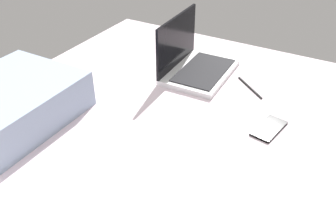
# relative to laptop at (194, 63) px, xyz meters

# --- Properties ---
(bed_mattress) EXTENTS (1.80, 1.40, 0.18)m
(bed_mattress) POSITION_rel_laptop_xyz_m (-0.52, -0.10, -0.13)
(bed_mattress) COLOR silver
(bed_mattress) RESTS_ON ground
(laptop) EXTENTS (0.34, 0.24, 0.23)m
(laptop) POSITION_rel_laptop_xyz_m (0.00, 0.00, 0.00)
(laptop) COLOR silver
(laptop) RESTS_ON bed_mattress
(cell_phone) EXTENTS (0.15, 0.09, 0.01)m
(cell_phone) POSITION_rel_laptop_xyz_m (-0.23, -0.39, -0.04)
(cell_phone) COLOR black
(cell_phone) RESTS_ON bed_mattress
(charger_cable) EXTENTS (0.11, 0.13, 0.01)m
(charger_cable) POSITION_rel_laptop_xyz_m (-0.01, -0.25, -0.04)
(charger_cable) COLOR black
(charger_cable) RESTS_ON bed_mattress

